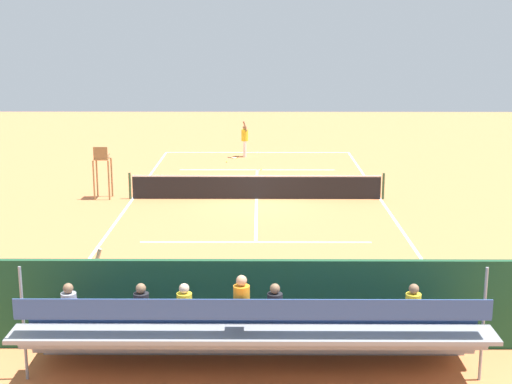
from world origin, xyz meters
The scene contains 13 objects.
ground_plane centered at (0.00, 0.00, 0.00)m, with size 60.00×60.00×0.00m, color #D17542.
court_line_markings centered at (0.00, -0.04, 0.00)m, with size 10.10×22.20×0.01m.
tennis_net centered at (0.00, 0.00, 0.50)m, with size 10.30×0.10×1.07m.
backdrop_wall centered at (0.00, 14.00, 1.00)m, with size 18.00×0.16×2.00m, color #1E4C2D.
bleacher_stand centered at (0.13, 15.36, 0.94)m, with size 9.06×2.40×2.48m.
umpire_chair centered at (6.20, -0.06, 1.31)m, with size 0.67×0.67×2.14m.
courtside_bench centered at (-3.27, 13.27, 0.56)m, with size 1.80×0.40×0.93m.
equipment_bag centered at (-1.51, 13.40, 0.18)m, with size 0.90×0.36×0.36m, color black.
tennis_player centered at (0.66, -9.68, 1.02)m, with size 0.40×0.55×1.93m.
tennis_racket centered at (1.23, -9.23, 0.01)m, with size 0.57×0.42×0.03m.
tennis_ball_near centered at (1.57, -8.01, 0.03)m, with size 0.07×0.07×0.07m, color #CCDB33.
tennis_ball_far centered at (-0.20, -6.02, 0.03)m, with size 0.07×0.07×0.07m, color #CCDB33.
line_judge centered at (3.57, 13.16, 1.02)m, with size 0.39×0.54×1.93m.
Camera 1 is at (-0.13, 29.01, 6.92)m, focal length 51.89 mm.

